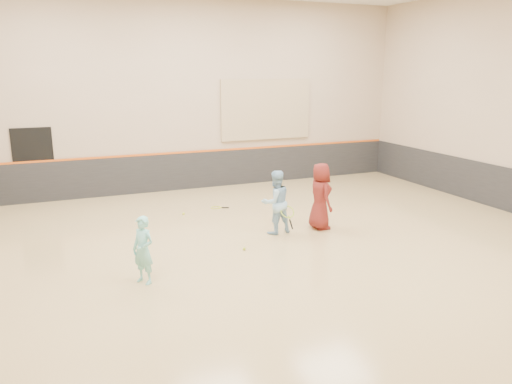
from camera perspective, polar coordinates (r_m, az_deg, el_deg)
name	(u,v)px	position (r m, az deg, el deg)	size (l,w,h in m)	color
room	(257,212)	(10.79, 0.12, -2.28)	(15.04, 12.04, 6.22)	tan
wainscot_back	(187,171)	(16.36, -7.93, 2.39)	(14.90, 0.04, 1.20)	#232326
wainscot_right	(510,190)	(15.26, 27.00, 0.17)	(0.04, 11.90, 1.20)	#232326
accent_stripe	(186,152)	(16.24, -7.99, 4.53)	(14.90, 0.03, 0.06)	#D85914
acoustic_panel	(266,109)	(16.98, 1.17, 9.42)	(3.20, 0.08, 2.00)	tan
doorway	(34,166)	(15.79, -24.01, 2.76)	(1.10, 0.05, 2.20)	black
girl	(143,250)	(9.30, -12.76, -6.49)	(0.46, 0.30, 1.26)	#7DD9D3
instructor	(276,202)	(11.77, 2.26, -1.17)	(0.74, 0.58, 1.52)	#94C3E4
young_man	(320,196)	(12.20, 7.36, -0.48)	(0.79, 0.52, 1.63)	maroon
held_racket	(287,212)	(11.64, 3.61, -2.26)	(0.54, 0.54, 0.56)	#9BC52B
spare_racket	(216,207)	(14.13, -4.62, -1.73)	(0.63, 0.63, 0.05)	gold
ball_under_racket	(244,249)	(10.85, -1.35, -6.51)	(0.07, 0.07, 0.07)	#B3CA2F
ball_in_hand	(329,190)	(12.20, 8.36, 0.21)	(0.07, 0.07, 0.07)	#CFE234
ball_beside_spare	(184,214)	(13.56, -8.28, -2.47)	(0.07, 0.07, 0.07)	#D9EC37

